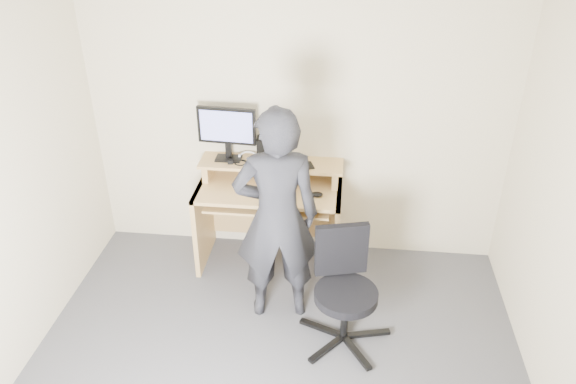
% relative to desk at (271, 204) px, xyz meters
% --- Properties ---
extents(back_wall, '(3.50, 0.02, 2.50)m').
position_rel_desk_xyz_m(back_wall, '(0.20, 0.22, 0.70)').
color(back_wall, beige).
rests_on(back_wall, ground).
extents(ceiling, '(3.50, 3.50, 0.02)m').
position_rel_desk_xyz_m(ceiling, '(0.20, -1.53, 1.95)').
color(ceiling, white).
rests_on(ceiling, back_wall).
extents(desk, '(1.20, 0.60, 0.91)m').
position_rel_desk_xyz_m(desk, '(0.00, 0.00, 0.00)').
color(desk, tan).
rests_on(desk, ground).
extents(monitor, '(0.49, 0.14, 0.46)m').
position_rel_desk_xyz_m(monitor, '(-0.36, 0.08, 0.64)').
color(monitor, black).
rests_on(monitor, desk).
extents(external_drive, '(0.08, 0.14, 0.20)m').
position_rel_desk_xyz_m(external_drive, '(-0.09, 0.11, 0.46)').
color(external_drive, black).
rests_on(external_drive, desk).
extents(travel_mug, '(0.09, 0.09, 0.18)m').
position_rel_desk_xyz_m(travel_mug, '(0.00, 0.08, 0.45)').
color(travel_mug, '#BBBBC0').
rests_on(travel_mug, desk).
extents(smartphone, '(0.11, 0.15, 0.01)m').
position_rel_desk_xyz_m(smartphone, '(0.32, 0.04, 0.37)').
color(smartphone, black).
rests_on(smartphone, desk).
extents(charger, '(0.05, 0.04, 0.03)m').
position_rel_desk_xyz_m(charger, '(-0.33, 0.01, 0.38)').
color(charger, black).
rests_on(charger, desk).
extents(headphones, '(0.16, 0.16, 0.06)m').
position_rel_desk_xyz_m(headphones, '(-0.21, 0.13, 0.37)').
color(headphones, silver).
rests_on(headphones, desk).
extents(keyboard, '(0.47, 0.20, 0.03)m').
position_rel_desk_xyz_m(keyboard, '(-0.09, -0.17, 0.12)').
color(keyboard, black).
rests_on(keyboard, desk).
extents(mouse, '(0.11, 0.08, 0.04)m').
position_rel_desk_xyz_m(mouse, '(0.40, -0.18, 0.22)').
color(mouse, black).
rests_on(mouse, desk).
extents(office_chair, '(0.69, 0.67, 0.86)m').
position_rel_desk_xyz_m(office_chair, '(0.65, -0.91, -0.08)').
color(office_chair, black).
rests_on(office_chair, ground).
extents(person, '(0.69, 0.52, 1.71)m').
position_rel_desk_xyz_m(person, '(0.14, -0.69, 0.31)').
color(person, black).
rests_on(person, ground).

